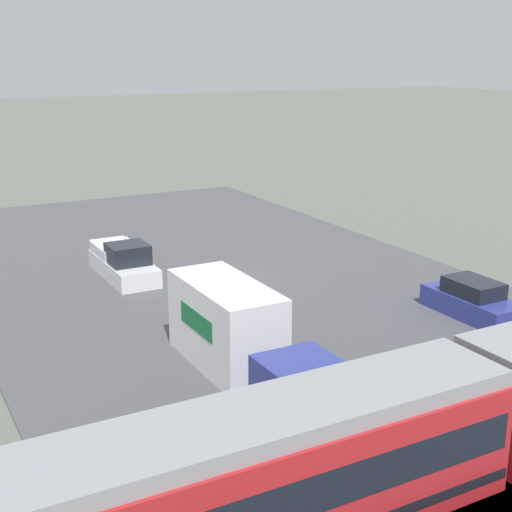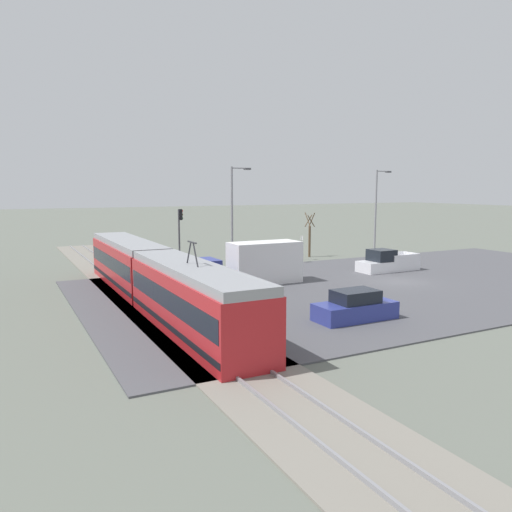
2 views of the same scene
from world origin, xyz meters
name	(u,v)px [view 1 (image 1 of 2)]	position (x,y,z in m)	size (l,w,h in m)	color
ground_plane	(220,281)	(0.00, 0.00, 0.00)	(320.00, 320.00, 0.00)	#60665B
road_surface	(220,280)	(0.00, 0.00, 0.04)	(23.58, 45.93, 0.08)	#4C4C51
rail_bed	(501,453)	(0.00, 18.36, 0.05)	(71.57, 4.40, 0.22)	gray
light_rail_tram	(477,411)	(1.14, 18.36, 1.69)	(26.56, 2.74, 4.45)	#B21E23
box_truck	(242,339)	(4.16, 10.42, 1.49)	(2.33, 9.01, 3.05)	navy
pickup_truck	(124,264)	(4.06, -2.57, 0.79)	(2.04, 5.44, 1.87)	silver
sedan_car_0	(472,301)	(-7.30, 9.84, 0.74)	(1.89, 4.50, 1.61)	navy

